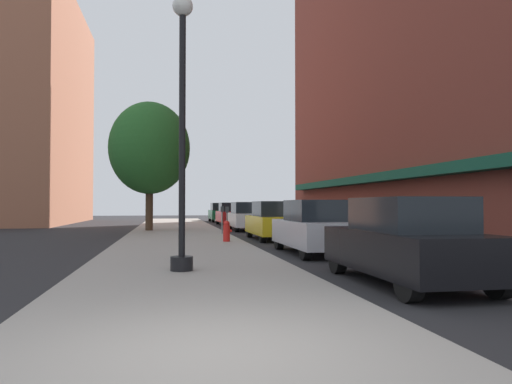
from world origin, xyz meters
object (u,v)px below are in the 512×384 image
at_px(parking_meter_near, 222,216).
at_px(parking_meter_far, 227,218).
at_px(fire_hydrant, 227,231).
at_px(car_black, 406,242).
at_px(car_green, 220,213).
at_px(car_silver, 316,228).
at_px(car_white, 246,217).
at_px(car_red, 231,214).
at_px(tree_near, 150,148).
at_px(car_yellow, 274,221).
at_px(lamppost, 182,126).

relative_size(parking_meter_near, parking_meter_far, 1.00).
xyz_separation_m(fire_hydrant, car_black, (2.29, -9.65, 0.29)).
height_order(car_black, car_green, same).
relative_size(fire_hydrant, car_silver, 0.18).
distance_m(fire_hydrant, car_white, 9.81).
height_order(car_black, car_red, same).
xyz_separation_m(tree_near, car_green, (5.51, 15.53, -3.78)).
relative_size(tree_near, car_white, 1.63).
bearing_deg(car_green, car_red, -90.03).
distance_m(parking_meter_near, car_black, 14.51).
distance_m(tree_near, car_yellow, 9.22).
height_order(lamppost, car_green, lamppost).
xyz_separation_m(parking_meter_near, parking_meter_far, (0.00, -2.01, 0.00)).
distance_m(fire_hydrant, tree_near, 9.96).
height_order(car_yellow, car_green, same).
bearing_deg(parking_meter_far, car_black, -81.04).
height_order(car_black, car_silver, same).
xyz_separation_m(car_white, car_green, (0.00, 14.50, 0.00)).
bearing_deg(car_red, lamppost, -98.70).
bearing_deg(fire_hydrant, lamppost, -103.60).
height_order(parking_meter_near, car_yellow, car_yellow).
relative_size(lamppost, car_red, 1.37).
bearing_deg(car_green, car_silver, -90.03).
bearing_deg(parking_meter_far, tree_near, 121.59).
bearing_deg(car_black, fire_hydrant, 102.35).
distance_m(car_yellow, car_red, 14.70).
distance_m(tree_near, car_red, 10.68).
height_order(parking_meter_far, car_white, car_white).
relative_size(tree_near, car_green, 1.63).
bearing_deg(car_yellow, car_white, 91.56).
distance_m(car_white, car_red, 7.31).
distance_m(lamppost, car_yellow, 11.06).
height_order(fire_hydrant, car_white, car_white).
relative_size(tree_near, car_silver, 1.63).
bearing_deg(parking_meter_near, tree_near, 133.31).
height_order(fire_hydrant, tree_near, tree_near).
relative_size(parking_meter_near, car_red, 0.30).
height_order(car_red, car_green, same).
distance_m(lamppost, car_white, 18.00).
relative_size(car_silver, car_yellow, 1.00).
bearing_deg(car_green, parking_meter_far, -95.25).
bearing_deg(parking_meter_far, car_green, 84.77).
bearing_deg(parking_meter_far, car_yellow, -16.32).
distance_m(car_black, car_red, 26.49).
bearing_deg(lamppost, car_green, 82.51).
relative_size(car_white, car_red, 1.00).
xyz_separation_m(car_red, car_green, (0.00, 7.19, 0.00)).
height_order(fire_hydrant, parking_meter_near, parking_meter_near).
xyz_separation_m(fire_hydrant, car_white, (2.29, 9.53, 0.29)).
distance_m(lamppost, car_black, 5.16).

